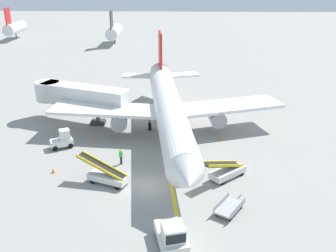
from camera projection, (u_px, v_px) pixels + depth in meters
ground_plane at (148, 186)px, 35.88m from camera, size 300.00×300.00×0.00m
taxi_line_yellow at (167, 161)px, 40.45m from camera, size 9.88×79.46×0.01m
airliner at (168, 107)px, 45.79m from camera, size 28.40×35.33×10.10m
jet_bridge at (75, 95)px, 49.78m from camera, size 13.02×6.90×4.85m
pushback_tug at (172, 236)px, 27.73m from camera, size 2.73×3.96×2.20m
baggage_tug_near_wing at (63, 140)px, 43.26m from camera, size 2.73×2.24×2.10m
belt_loader_forward_hold at (107, 175)px, 36.18m from camera, size 5.12×2.98×2.59m
belt_loader_aft_hold at (227, 171)px, 37.01m from camera, size 4.58×4.24×2.59m
baggage_cart_loaded at (229, 207)px, 31.96m from camera, size 2.81×3.61×0.94m
ground_crew_marshaller at (121, 156)px, 39.58m from camera, size 0.36×0.24×1.70m
safety_cone_nose_left at (149, 137)px, 45.73m from camera, size 0.36×0.36×0.44m
safety_cone_nose_right at (53, 171)px, 38.15m from camera, size 0.36×0.36×0.44m
safety_cone_wingtip_left at (221, 137)px, 45.61m from camera, size 0.36×0.36×0.44m
safety_cone_wingtip_right at (95, 141)px, 44.72m from camera, size 0.36×0.36×0.44m
distant_aircraft_mid_left at (15, 28)px, 106.88m from camera, size 3.00×10.10×8.80m
distant_aircraft_mid_right at (114, 31)px, 100.41m from camera, size 3.00×10.10×8.80m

